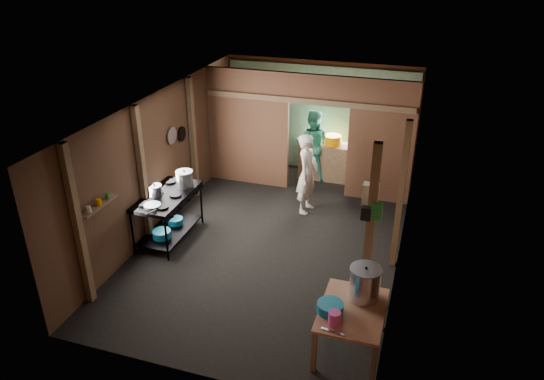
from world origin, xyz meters
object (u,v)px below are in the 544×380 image
(gas_range, at_px, (169,216))
(cook, at_px, (307,174))
(stove_pot_large, at_px, (185,179))
(prep_table, at_px, (351,329))
(yellow_tub, at_px, (333,140))
(stock_pot, at_px, (365,284))
(pink_bucket, at_px, (334,318))

(gas_range, height_order, cook, cook)
(stove_pot_large, distance_m, cook, 2.45)
(prep_table, xyz_separation_m, cook, (-1.55, 3.69, 0.49))
(stove_pot_large, bearing_deg, yellow_tub, 55.46)
(prep_table, relative_size, stock_pot, 2.32)
(prep_table, distance_m, pink_bucket, 0.60)
(prep_table, relative_size, yellow_tub, 2.99)
(gas_range, bearing_deg, pink_bucket, -32.25)
(gas_range, xyz_separation_m, prep_table, (3.71, -1.86, -0.11))
(prep_table, xyz_separation_m, stock_pot, (0.10, 0.27, 0.57))
(stock_pot, xyz_separation_m, cook, (-1.65, 3.42, -0.08))
(stove_pot_large, relative_size, cook, 0.20)
(stove_pot_large, relative_size, stock_pot, 0.66)
(prep_table, bearing_deg, cook, 112.79)
(pink_bucket, distance_m, cook, 4.28)
(stock_pot, relative_size, cook, 0.30)
(pink_bucket, height_order, yellow_tub, yellow_tub)
(gas_range, xyz_separation_m, stock_pot, (3.81, -1.59, 0.46))
(cook, bearing_deg, gas_range, 136.54)
(stove_pot_large, bearing_deg, gas_range, -112.43)
(prep_table, distance_m, yellow_tub, 5.60)
(stock_pot, height_order, yellow_tub, stock_pot)
(pink_bucket, height_order, cook, cook)
(stove_pot_large, height_order, yellow_tub, stove_pot_large)
(prep_table, bearing_deg, stove_pot_large, 147.26)
(stove_pot_large, height_order, pink_bucket, stove_pot_large)
(gas_range, height_order, stove_pot_large, stove_pot_large)
(gas_range, bearing_deg, yellow_tub, 56.73)
(gas_range, relative_size, stove_pot_large, 4.68)
(yellow_tub, bearing_deg, prep_table, -75.48)
(gas_range, xyz_separation_m, cook, (2.16, 1.82, 0.38))
(stove_pot_large, xyz_separation_m, stock_pot, (3.64, -2.00, -0.14))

